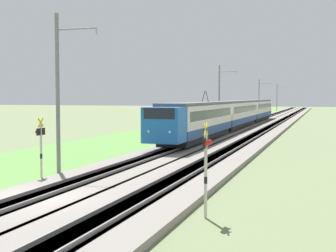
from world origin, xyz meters
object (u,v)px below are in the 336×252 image
Objects in this scene: crossing_signal_aux at (41,143)px; catenary_mast_near at (59,92)px; crossing_signal_far at (206,160)px; catenary_mast_mid at (220,96)px; catenary_mast_distant at (277,97)px; passenger_train at (236,112)px; catenary_mast_far at (259,97)px.

catenary_mast_near is (1.89, 0.08, 2.58)m from crossing_signal_aux.
crossing_signal_far is 10.74m from crossing_signal_aux.
catenary_mast_mid is (41.32, -0.00, -0.08)m from catenary_mast_near.
catenary_mast_near is at bearing 180.00° from catenary_mast_distant.
crossing_signal_far is 48.71m from catenary_mast_mid.
catenary_mast_near is 1.02× the size of catenary_mast_mid.
catenary_mast_near is 123.97m from catenary_mast_distant.
passenger_train is at bearing -178.15° from catenary_mast_distant.
catenary_mast_far is (43.92, 2.75, 1.96)m from passenger_train.
passenger_train is 6.74× the size of catenary_mast_near.
catenary_mast_mid is at bearing -133.30° from passenger_train.
crossing_signal_far is 1.04× the size of crossing_signal_aux.
catenary_mast_far is (41.32, -0.00, -0.24)m from catenary_mast_mid.
passenger_train is at bearing 98.96° from crossing_signal_far.
catenary_mast_near is (6.32, 9.86, 2.49)m from crossing_signal_far.
catenary_mast_far reaches higher than crossing_signal_far.
passenger_train is at bearing -4.07° from catenary_mast_near.
passenger_train is 18.22× the size of crossing_signal_aux.
crossing_signal_far reaches higher than crossing_signal_aux.
catenary_mast_near is 41.32m from catenary_mast_mid.
crossing_signal_aux is at bearing -179.97° from catenary_mast_distant.
catenary_mast_distant is (85.24, 2.75, 2.01)m from passenger_train.
crossing_signal_aux is 0.37× the size of catenary_mast_near.
crossing_signal_far is at bearing 8.96° from passenger_train.
catenary_mast_far is (84.54, 0.07, 2.26)m from crossing_signal_aux.
catenary_mast_mid is at bearing -0.00° from catenary_mast_near.
crossing_signal_aux is 43.29m from catenary_mast_mid.
crossing_signal_far is 0.39× the size of catenary_mast_mid.
catenary_mast_mid is 1.06× the size of catenary_mast_far.
catenary_mast_mid is at bearing 101.69° from crossing_signal_far.
catenary_mast_mid reaches higher than crossing_signal_far.
catenary_mast_distant is at bearing -178.15° from passenger_train.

